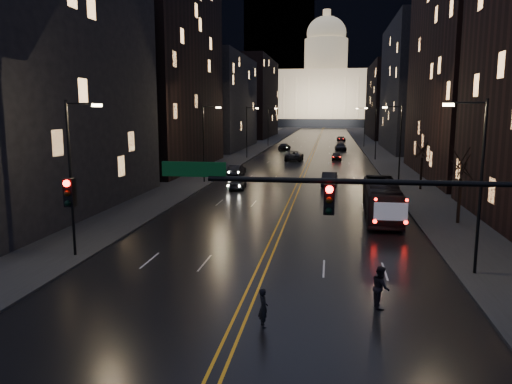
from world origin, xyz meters
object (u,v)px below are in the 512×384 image
at_px(bus, 382,200).
at_px(oncoming_car_a, 237,183).
at_px(oncoming_car_b, 237,170).
at_px(pedestrian_a, 263,308).
at_px(pedestrian_b, 381,287).
at_px(traffic_signal, 405,217).
at_px(receding_car_a, 329,179).

bearing_deg(bus, oncoming_car_a, 139.07).
xyz_separation_m(oncoming_car_b, pedestrian_a, (9.54, -44.81, 0.08)).
bearing_deg(oncoming_car_b, bus, 128.47).
xyz_separation_m(bus, pedestrian_b, (-1.77, -18.27, -0.56)).
bearing_deg(traffic_signal, pedestrian_b, 91.47).
xyz_separation_m(oncoming_car_a, pedestrian_a, (7.36, -33.70, 0.09)).
bearing_deg(bus, receding_car_a, 105.45).
bearing_deg(oncoming_car_a, traffic_signal, 104.95).
xyz_separation_m(pedestrian_a, pedestrian_b, (4.73, 2.69, 0.14)).
relative_size(traffic_signal, bus, 1.62).
relative_size(traffic_signal, oncoming_car_a, 4.19).
height_order(bus, oncoming_car_a, bus).
relative_size(receding_car_a, pedestrian_a, 2.96).
height_order(oncoming_car_b, pedestrian_b, pedestrian_b).
distance_m(oncoming_car_a, pedestrian_b, 33.28).
bearing_deg(bus, traffic_signal, -92.41).
distance_m(bus, pedestrian_b, 18.36).
xyz_separation_m(bus, oncoming_car_b, (-16.05, 23.86, -0.77)).
bearing_deg(oncoming_car_a, receding_car_a, -162.20).
xyz_separation_m(traffic_signal, bus, (1.65, 23.27, -3.62)).
bearing_deg(oncoming_car_a, pedestrian_b, 107.52).
bearing_deg(receding_car_a, oncoming_car_a, -155.42).
bearing_deg(pedestrian_a, traffic_signal, -139.74).
height_order(bus, receding_car_a, bus).
relative_size(bus, receding_car_a, 2.27).
bearing_deg(receding_car_a, pedestrian_b, -83.23).
distance_m(bus, oncoming_car_a, 18.85).
xyz_separation_m(bus, receding_car_a, (-4.09, 16.61, -0.71)).
relative_size(oncoming_car_b, pedestrian_b, 2.34).
distance_m(oncoming_car_b, receding_car_a, 13.99).
bearing_deg(oncoming_car_a, bus, 133.64).
distance_m(traffic_signal, oncoming_car_a, 38.28).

